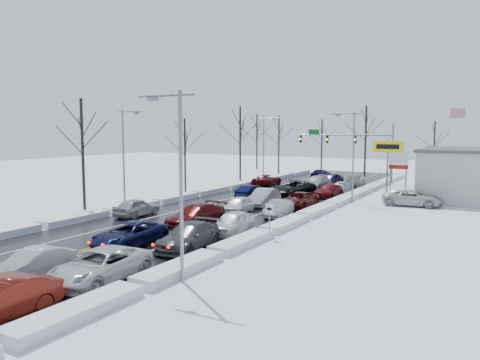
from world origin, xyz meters
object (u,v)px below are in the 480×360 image
Objects in this scene: traffic_signal_mast at (355,142)px; flagpole at (450,140)px; tires_plus_sign at (388,150)px; oncoming_car_0 at (250,198)px.

flagpole is at bearing 9.73° from traffic_signal_mast.
tires_plus_sign is 0.60× the size of flagpole.
flagpole is at bearing 71.56° from tires_plus_sign.
traffic_signal_mast is 2.21× the size of tires_plus_sign.
tires_plus_sign is (7.05, -12.00, -0.49)m from traffic_signal_mast.
tires_plus_sign reaches higher than oncoming_car_0.
traffic_signal_mast reaches higher than oncoming_car_0.
traffic_signal_mast is 11.90m from flagpole.
traffic_signal_mast is 3.08× the size of oncoming_car_0.
tires_plus_sign is at bearing -59.54° from traffic_signal_mast.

